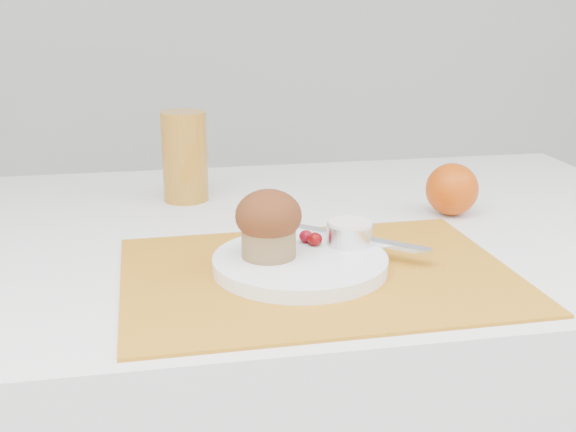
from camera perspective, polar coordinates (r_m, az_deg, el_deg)
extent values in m
cube|color=#C57B1B|center=(0.90, 2.39, -4.60)|extent=(0.49, 0.36, 0.00)
cylinder|color=white|center=(0.90, 0.96, -3.72)|extent=(0.25, 0.25, 0.02)
cylinder|color=silver|center=(0.94, 4.92, -1.42)|extent=(0.08, 0.08, 0.03)
cylinder|color=white|center=(0.94, 4.94, -0.64)|extent=(0.06, 0.06, 0.01)
ellipsoid|color=#5D020E|center=(0.95, 1.43, -1.62)|extent=(0.02, 0.02, 0.02)
ellipsoid|color=#510203|center=(0.94, 2.14, -1.83)|extent=(0.02, 0.02, 0.02)
cube|color=silver|center=(0.96, 5.00, -1.68)|extent=(0.18, 0.16, 0.01)
sphere|color=#C04606|center=(1.16, 12.82, 2.07)|extent=(0.08, 0.08, 0.08)
cylinder|color=#B67922|center=(1.22, -8.16, 4.68)|extent=(0.08, 0.08, 0.15)
cylinder|color=olive|center=(0.89, -1.54, -2.12)|extent=(0.07, 0.07, 0.04)
ellipsoid|color=#39180A|center=(0.88, -1.55, 0.03)|extent=(0.08, 0.08, 0.06)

